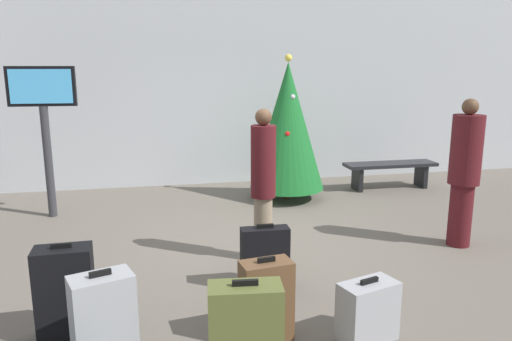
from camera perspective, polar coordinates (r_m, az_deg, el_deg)
ground_plane at (r=6.16m, az=-0.63°, el=-8.88°), size 16.00×16.00×0.00m
back_wall at (r=9.23m, az=-5.05°, el=9.37°), size 16.00×0.20×3.52m
holiday_tree at (r=8.06m, az=3.71°, el=5.21°), size 1.24×1.24×2.39m
flight_info_kiosk at (r=7.66m, az=-23.63°, el=6.27°), size 0.94×0.13×2.21m
waiting_bench at (r=9.20m, az=15.46°, el=0.19°), size 1.69×0.44×0.48m
traveller_0 at (r=5.48m, az=0.85°, el=-1.25°), size 0.40×0.40×1.76m
traveller_1 at (r=6.46m, az=23.25°, el=0.04°), size 0.41×0.41×1.83m
suitcase_0 at (r=4.39m, az=-21.46°, el=-13.25°), size 0.46×0.27×0.83m
suitcase_2 at (r=3.83m, az=-17.40°, el=-16.99°), size 0.50×0.39×0.81m
suitcase_3 at (r=3.54m, az=-1.24°, el=-18.96°), size 0.53×0.30×0.81m
suitcase_4 at (r=4.11m, az=1.20°, el=-15.00°), size 0.44×0.28×0.72m
suitcase_5 at (r=4.23m, az=12.97°, el=-15.81°), size 0.53×0.38×0.54m
suitcase_6 at (r=4.99m, az=1.05°, el=-10.17°), size 0.49×0.19×0.67m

